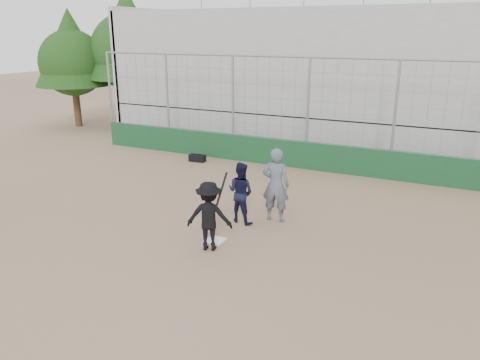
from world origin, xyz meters
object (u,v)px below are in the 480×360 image
at_px(umpire, 276,188).
at_px(equipment_bag, 197,158).
at_px(batter_at_plate, 209,216).
at_px(catcher_crouched, 241,202).

distance_m(umpire, equipment_bag, 6.53).
bearing_deg(equipment_bag, batter_at_plate, -57.15).
relative_size(batter_at_plate, catcher_crouched, 1.61).
xyz_separation_m(catcher_crouched, equipment_bag, (-4.15, 4.74, -0.42)).
relative_size(catcher_crouched, umpire, 0.62).
distance_m(batter_at_plate, catcher_crouched, 1.78).
distance_m(catcher_crouched, equipment_bag, 6.31).
bearing_deg(catcher_crouched, batter_at_plate, -88.47).
relative_size(batter_at_plate, equipment_bag, 2.72).
bearing_deg(catcher_crouched, umpire, 34.05).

